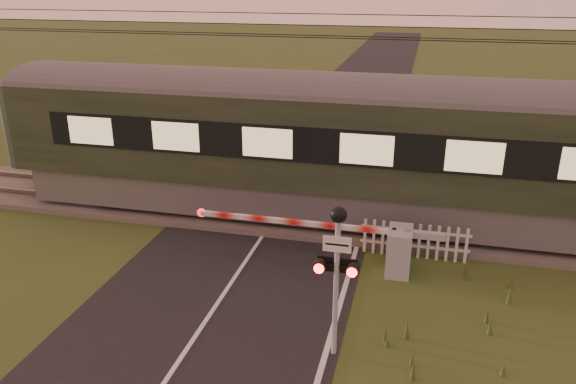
# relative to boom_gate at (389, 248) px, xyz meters

# --- Properties ---
(ground) EXTENTS (160.00, 160.00, 0.00)m
(ground) POSITION_rel_boom_gate_xyz_m (-3.68, -3.68, -0.67)
(ground) COLOR #36461A
(ground) RESTS_ON ground
(road) EXTENTS (6.00, 140.00, 0.03)m
(road) POSITION_rel_boom_gate_xyz_m (-3.67, -3.91, -0.65)
(road) COLOR black
(road) RESTS_ON ground
(track_bed) EXTENTS (140.00, 3.40, 0.39)m
(track_bed) POSITION_rel_boom_gate_xyz_m (-3.68, 2.82, -0.60)
(track_bed) COLOR #47423D
(track_bed) RESTS_ON ground
(overhead_wires) EXTENTS (120.00, 0.62, 0.62)m
(overhead_wires) POSITION_rel_boom_gate_xyz_m (-3.68, 2.82, 5.06)
(overhead_wires) COLOR black
(overhead_wires) RESTS_ON ground
(boom_gate) EXTENTS (6.49, 0.92, 1.23)m
(boom_gate) POSITION_rel_boom_gate_xyz_m (0.00, 0.00, 0.00)
(boom_gate) COLOR gray
(boom_gate) RESTS_ON ground
(crossing_signal) EXTENTS (0.81, 0.34, 3.18)m
(crossing_signal) POSITION_rel_boom_gate_xyz_m (-0.78, -3.67, 1.52)
(crossing_signal) COLOR gray
(crossing_signal) RESTS_ON ground
(picket_fence) EXTENTS (2.88, 0.08, 0.98)m
(picket_fence) POSITION_rel_boom_gate_xyz_m (0.61, 0.92, -0.17)
(picket_fence) COLOR silver
(picket_fence) RESTS_ON ground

